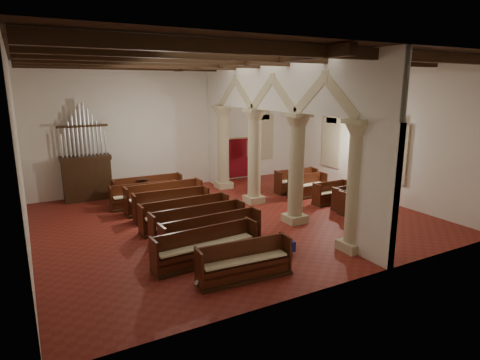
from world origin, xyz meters
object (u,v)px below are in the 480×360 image
Objects in this scene: pipe_organ at (86,170)px; processional_banner at (250,167)px; lectern at (143,191)px; nave_pew_0 at (244,267)px; aisle_pew_0 at (358,205)px.

processional_banner is at bearing -3.25° from pipe_organ.
lectern is (2.11, -1.43, -0.93)m from pipe_organ.
processional_banner is at bearing 62.92° from nave_pew_0.
aisle_pew_0 is at bearing -38.40° from pipe_organ.
nave_pew_0 is (-5.74, -9.59, -0.46)m from processional_banner.
processional_banner is 0.92× the size of nave_pew_0.
nave_pew_0 is (2.42, -10.05, -1.03)m from pipe_organ.
nave_pew_0 is (0.31, -8.62, -0.10)m from lectern.
nave_pew_0 reaches higher than aisle_pew_0.
pipe_organ is 8.19m from processional_banner.
lectern is at bearing 95.91° from nave_pew_0.
pipe_organ is at bearing 138.97° from aisle_pew_0.
pipe_organ is 2.71m from lectern.
lectern is 0.44× the size of processional_banner.
pipe_organ is 1.83× the size of processional_banner.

